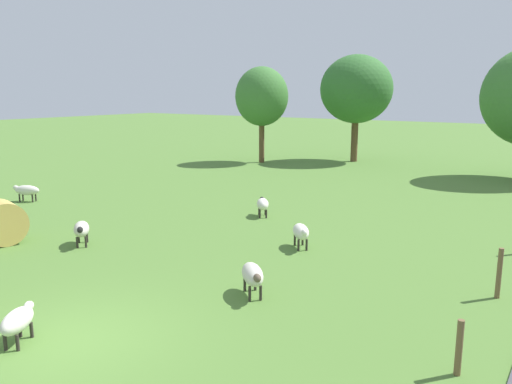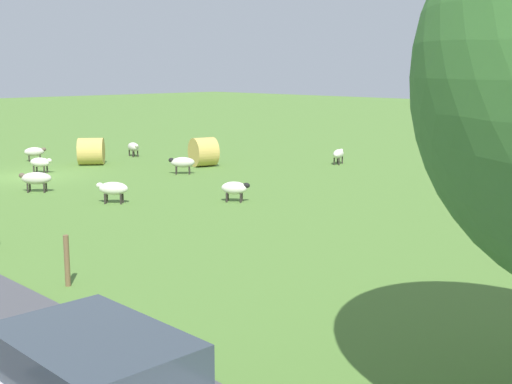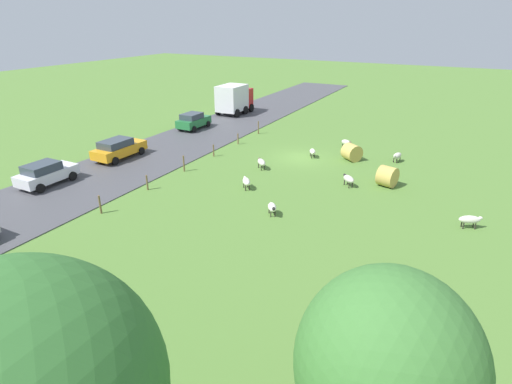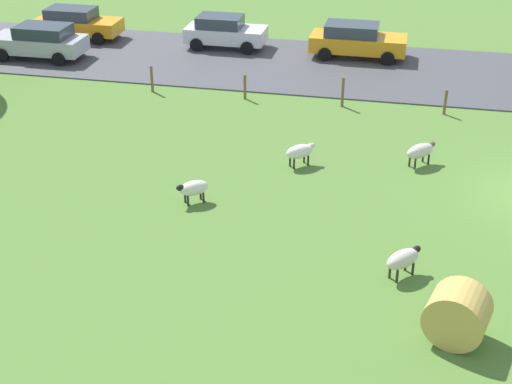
{
  "view_description": "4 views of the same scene",
  "coord_description": "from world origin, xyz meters",
  "views": [
    {
      "loc": [
        8.24,
        -5.67,
        4.91
      ],
      "look_at": [
        -2.75,
        10.6,
        1.01
      ],
      "focal_mm": 35.53,
      "sensor_mm": 36.0,
      "label": 1
    },
    {
      "loc": [
        13.77,
        28.69,
        4.76
      ],
      "look_at": [
        -2.27,
        12.2,
        0.59
      ],
      "focal_mm": 47.9,
      "sensor_mm": 36.0,
      "label": 2
    },
    {
      "loc": [
        -11.83,
        30.49,
        10.84
      ],
      "look_at": [
        -1.41,
        10.66,
        1.21
      ],
      "focal_mm": 28.58,
      "sensor_mm": 36.0,
      "label": 3
    },
    {
      "loc": [
        -21.99,
        4.63,
        11.17
      ],
      "look_at": [
        -2.22,
        8.88,
        0.41
      ],
      "focal_mm": 51.84,
      "sensor_mm": 36.0,
      "label": 4
    }
  ],
  "objects": [
    {
      "name": "sheep_7",
      "position": [
        -2.56,
        -4.6,
        0.49
      ],
      "size": [
        1.13,
        0.86,
        0.73
      ],
      "color": "beige",
      "rests_on": "ground_plane"
    },
    {
      "name": "fence_post_2",
      "position": [
        6.63,
        3.06,
        0.52
      ],
      "size": [
        0.12,
        0.12,
        1.04
      ],
      "primitive_type": "cylinder",
      "color": "brown",
      "rests_on": "ground_plane"
    },
    {
      "name": "fence_post_0",
      "position": [
        6.63,
        -5.14,
        0.64
      ],
      "size": [
        0.12,
        0.12,
        1.29
      ],
      "primitive_type": "cylinder",
      "color": "brown",
      "rests_on": "ground_plane"
    },
    {
      "name": "sheep_0",
      "position": [
        1.64,
        3.95,
        0.55
      ],
      "size": [
        1.17,
        1.16,
        0.79
      ],
      "color": "beige",
      "rests_on": "ground_plane"
    },
    {
      "name": "fence_post_1",
      "position": [
        6.63,
        -1.04,
        0.5
      ],
      "size": [
        0.12,
        0.12,
        1.0
      ],
      "primitive_type": "cylinder",
      "color": "brown",
      "rests_on": "ground_plane"
    },
    {
      "name": "car_2",
      "position": [
        13.21,
        7.23,
        0.9
      ],
      "size": [
        2.1,
        4.6,
        1.62
      ],
      "color": "orange",
      "rests_on": "road_strip"
    },
    {
      "name": "sheep_3",
      "position": [
        0.74,
        7.99,
        0.54
      ],
      "size": [
        1.04,
        1.09,
        0.78
      ],
      "color": "silver",
      "rests_on": "ground_plane"
    },
    {
      "name": "hay_bale_1",
      "position": [
        -3.96,
        -1.35,
        0.67
      ],
      "size": [
        1.8,
        1.82,
        1.35
      ],
      "primitive_type": "cylinder",
      "rotation": [
        1.57,
        0.0,
        0.91
      ],
      "color": "tan",
      "rests_on": "ground_plane"
    },
    {
      "name": "sheep_1",
      "position": [
        -0.85,
        -0.6,
        0.48
      ],
      "size": [
        0.88,
        1.1,
        0.71
      ],
      "color": "silver",
      "rests_on": "ground_plane"
    },
    {
      "name": "road_strip",
      "position": [
        11.42,
        0.0,
        0.03
      ],
      "size": [
        8.0,
        80.0,
        0.06
      ],
      "primitive_type": "cube",
      "color": "#47474C",
      "rests_on": "ground_plane"
    },
    {
      "name": "car_4",
      "position": [
        13.39,
        13.87,
        0.89
      ],
      "size": [
        2.02,
        3.99,
        1.59
      ],
      "color": "silver",
      "rests_on": "road_strip"
    },
    {
      "name": "tree_1",
      "position": [
        -11.32,
        24.01,
        4.57
      ],
      "size": [
        3.67,
        3.67,
        6.62
      ],
      "color": "brown",
      "rests_on": "ground_plane"
    },
    {
      "name": "fence_post_5",
      "position": [
        6.63,
        15.37,
        0.58
      ],
      "size": [
        0.12,
        0.12,
        1.16
      ],
      "primitive_type": "cylinder",
      "color": "brown",
      "rests_on": "ground_plane"
    },
    {
      "name": "truck_0",
      "position": [
        13.42,
        -11.89,
        1.89
      ],
      "size": [
        2.88,
        4.84,
        3.43
      ],
      "color": "#B21919",
      "rests_on": "road_strip"
    },
    {
      "name": "sheep_2",
      "position": [
        -7.34,
        -2.65,
        0.52
      ],
      "size": [
        0.74,
        1.23,
        0.77
      ],
      "color": "beige",
      "rests_on": "ground_plane"
    },
    {
      "name": "sheep_5",
      "position": [
        -2.57,
        10.8,
        0.51
      ],
      "size": [
        0.94,
        1.03,
        0.75
      ],
      "color": "silver",
      "rests_on": "ground_plane"
    },
    {
      "name": "hay_bale_0",
      "position": [
        -7.65,
        2.97,
        0.71
      ],
      "size": [
        1.43,
        1.66,
        1.42
      ],
      "primitive_type": "cylinder",
      "rotation": [
        1.57,
        0.0,
        1.3
      ],
      "color": "tan",
      "rests_on": "ground_plane"
    },
    {
      "name": "fence_post_4",
      "position": [
        6.63,
        11.26,
        0.53
      ],
      "size": [
        0.12,
        0.12,
        1.07
      ],
      "primitive_type": "cylinder",
      "color": "brown",
      "rests_on": "ground_plane"
    },
    {
      "name": "sheep_4",
      "position": [
        -12.98,
        7.16,
        0.52
      ],
      "size": [
        1.29,
        0.89,
        0.75
      ],
      "color": "silver",
      "rests_on": "ground_plane"
    },
    {
      "name": "sheep_6",
      "position": [
        -5.3,
        4.28,
        0.54
      ],
      "size": [
        1.13,
        1.07,
        0.78
      ],
      "color": "beige",
      "rests_on": "ground_plane"
    },
    {
      "name": "ground_plane",
      "position": [
        0.0,
        0.0,
        0.0
      ],
      "size": [
        160.0,
        160.0,
        0.0
      ],
      "primitive_type": "plane",
      "color": "#517A33"
    },
    {
      "name": "car_5",
      "position": [
        13.49,
        -3.6,
        0.92
      ],
      "size": [
        2.03,
        3.93,
        1.66
      ],
      "color": "#237238",
      "rests_on": "road_strip"
    },
    {
      "name": "fence_post_3",
      "position": [
        6.63,
        7.16,
        0.63
      ],
      "size": [
        0.12,
        0.12,
        1.25
      ],
      "primitive_type": "cylinder",
      "color": "brown",
      "rests_on": "ground_plane"
    }
  ]
}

